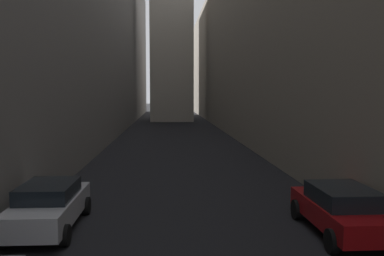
% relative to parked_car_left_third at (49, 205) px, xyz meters
% --- Properties ---
extents(ground_plane, '(264.00, 264.00, 0.00)m').
position_rel_parked_car_left_third_xyz_m(ground_plane, '(4.40, 29.30, -0.76)').
color(ground_plane, black).
extents(building_block_left, '(10.20, 108.00, 25.02)m').
position_rel_parked_car_left_third_xyz_m(building_block_left, '(-6.20, 31.30, 11.75)').
color(building_block_left, slate).
rests_on(building_block_left, ground).
extents(building_block_right, '(14.68, 108.00, 19.17)m').
position_rel_parked_car_left_third_xyz_m(building_block_right, '(17.24, 31.30, 8.82)').
color(building_block_right, gray).
rests_on(building_block_right, ground).
extents(parked_car_left_third, '(1.88, 4.50, 1.45)m').
position_rel_parked_car_left_third_xyz_m(parked_car_left_third, '(0.00, 0.00, 0.00)').
color(parked_car_left_third, '#B7B7BC').
rests_on(parked_car_left_third, ground).
extents(parked_car_right_third, '(1.94, 4.40, 1.45)m').
position_rel_parked_car_left_third_xyz_m(parked_car_right_third, '(8.80, -1.01, 0.01)').
color(parked_car_right_third, maroon).
rests_on(parked_car_right_third, ground).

